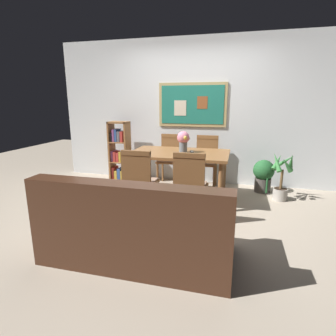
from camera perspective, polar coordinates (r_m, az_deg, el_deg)
ground_plane at (r=3.84m, az=1.19°, el=-9.17°), size 12.00×12.00×0.00m
wall_back_with_painting at (r=5.12m, az=5.55°, el=11.58°), size 5.20×0.14×2.60m
dining_table at (r=4.15m, az=2.35°, el=2.05°), size 1.48×0.94×0.75m
dining_chair_far_right at (r=4.86m, az=8.03°, el=2.28°), size 0.40×0.41×0.91m
dining_chair_near_right at (r=3.38m, az=4.65°, el=-2.77°), size 0.40×0.41×0.91m
dining_chair_near_left at (r=3.53m, az=-6.07°, el=-2.06°), size 0.40×0.41×0.91m
dining_chair_far_left at (r=5.00m, az=0.46°, el=2.73°), size 0.40×0.41×0.91m
leather_couch at (r=2.69m, az=-6.52°, el=-12.55°), size 1.80×0.84×0.84m
bookshelf at (r=5.25m, az=-10.13°, el=2.89°), size 0.36×0.28×1.13m
potted_ivy at (r=4.84m, az=19.36°, el=-1.31°), size 0.35×0.35×0.55m
potted_palm at (r=4.53m, az=22.71°, el=-2.00°), size 0.39×0.40×0.77m
flower_vase at (r=4.09m, az=3.23°, el=5.89°), size 0.19×0.19×0.32m
tv_remote at (r=4.11m, az=5.03°, el=3.38°), size 0.08×0.16×0.02m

